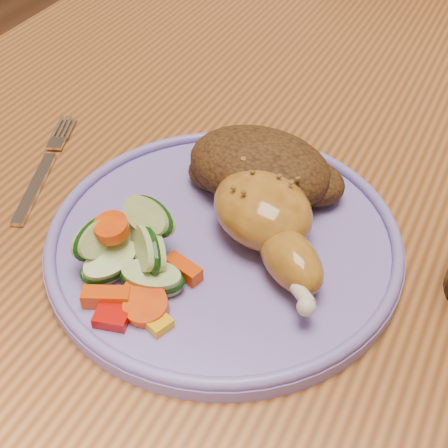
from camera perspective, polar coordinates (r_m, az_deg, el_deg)
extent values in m
cube|color=#935527|center=(0.60, 4.84, 1.77)|extent=(0.90, 1.40, 0.04)
cube|color=brown|center=(1.43, -0.33, 10.20)|extent=(0.06, 0.06, 0.71)
cube|color=#4C2D16|center=(1.21, 14.40, 6.31)|extent=(0.42, 0.42, 0.04)
cylinder|color=#4C2D16|center=(1.26, 2.61, -3.89)|extent=(0.04, 0.04, 0.41)
cylinder|color=#4C2D16|center=(1.52, 8.36, 5.03)|extent=(0.04, 0.04, 0.41)
cylinder|color=#4C2D16|center=(1.22, 18.35, -9.27)|extent=(0.04, 0.04, 0.41)
cylinder|color=#7364BA|center=(0.53, 0.00, -1.67)|extent=(0.30, 0.30, 0.01)
torus|color=#7364BA|center=(0.52, 0.00, -0.81)|extent=(0.30, 0.30, 0.01)
ellipsoid|color=#AE7324|center=(0.51, 3.55, 1.38)|extent=(0.12, 0.11, 0.05)
ellipsoid|color=#AE7324|center=(0.48, 6.12, -3.22)|extent=(0.08, 0.08, 0.04)
sphere|color=beige|center=(0.45, 7.54, -7.52)|extent=(0.01, 0.01, 0.01)
ellipsoid|color=#462911|center=(0.56, 3.27, 5.23)|extent=(0.13, 0.10, 0.06)
ellipsoid|color=#462911|center=(0.56, 7.76, 3.83)|extent=(0.07, 0.05, 0.04)
ellipsoid|color=#462911|center=(0.57, -0.63, 4.80)|extent=(0.05, 0.05, 0.03)
cube|color=#A50A05|center=(0.47, -10.18, -8.34)|extent=(0.03, 0.03, 0.01)
cube|color=#E5A507|center=(0.46, -6.14, -8.87)|extent=(0.02, 0.02, 0.01)
cylinder|color=#E84E07|center=(0.47, -7.36, -6.61)|extent=(0.03, 0.04, 0.02)
cube|color=#E84E07|center=(0.49, -3.72, -4.14)|extent=(0.03, 0.02, 0.01)
cube|color=#E84E07|center=(0.48, -10.72, -6.62)|extent=(0.04, 0.03, 0.01)
cylinder|color=#E84E07|center=(0.49, -10.23, -0.34)|extent=(0.03, 0.03, 0.02)
cylinder|color=#E84E07|center=(0.53, -10.01, -0.46)|extent=(0.03, 0.03, 0.02)
cylinder|color=#E84E07|center=(0.47, -7.13, -7.51)|extent=(0.03, 0.04, 0.02)
cylinder|color=#B8CE86|center=(0.50, -11.42, -1.18)|extent=(0.04, 0.05, 0.05)
cylinder|color=#B8CE86|center=(0.49, -6.92, -2.20)|extent=(0.05, 0.05, 0.05)
cylinder|color=#B8CE86|center=(0.48, -6.60, -4.93)|extent=(0.06, 0.06, 0.02)
cylinder|color=#B8CE86|center=(0.49, -10.39, -3.54)|extent=(0.06, 0.06, 0.03)
cylinder|color=#B8CE86|center=(0.50, -6.86, 0.69)|extent=(0.06, 0.06, 0.04)
cylinder|color=#B8CE86|center=(0.52, -9.06, -1.28)|extent=(0.06, 0.06, 0.02)
cube|color=silver|center=(0.61, -16.92, 3.20)|extent=(0.05, 0.10, 0.00)
cube|color=silver|center=(0.66, -15.09, 7.14)|extent=(0.04, 0.06, 0.00)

